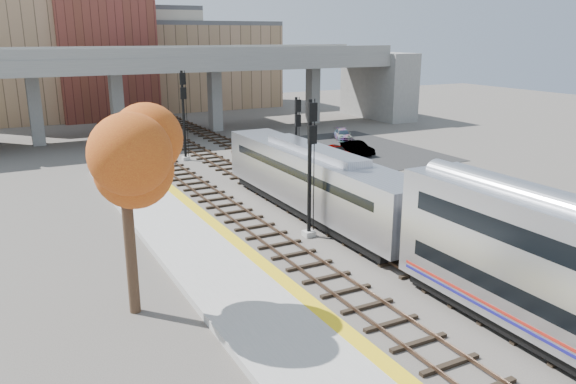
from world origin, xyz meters
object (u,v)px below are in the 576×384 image
car_b (357,148)px  tree (122,151)px  signal_mast_mid (296,146)px  signal_mast_far (184,115)px  car_c (343,135)px  locomotive (314,180)px  signal_mast_near (310,169)px  car_a (337,151)px

car_b → tree: bearing=-145.5°
signal_mast_mid → car_b: 13.45m
signal_mast_far → car_c: 18.10m
locomotive → tree: 15.29m
locomotive → signal_mast_near: 4.07m
signal_mast_far → car_b: bearing=-19.3°
signal_mast_mid → tree: 20.12m
car_b → car_c: (2.91, 6.94, -0.06)m
signal_mast_near → tree: size_ratio=0.85×
signal_mast_near → tree: 11.73m
locomotive → signal_mast_far: size_ratio=2.44×
tree → car_b: bearing=39.8°
locomotive → car_a: locomotive is taller
signal_mast_mid → car_b: size_ratio=1.79×
locomotive → car_a: bearing=52.8°
car_c → car_b: bearing=-89.7°
locomotive → signal_mast_far: 19.08m
signal_mast_near → car_c: signal_mast_near is taller
car_a → signal_mast_near: bearing=-130.6°
signal_mast_mid → car_b: signal_mast_mid is taller
locomotive → car_c: bearing=53.0°
signal_mast_near → car_a: bearing=53.4°
signal_mast_near → car_b: bearing=48.7°
signal_mast_near → signal_mast_mid: signal_mast_near is taller
car_b → car_c: bearing=62.0°
car_b → car_c: size_ratio=0.98×
locomotive → car_b: locomotive is taller
signal_mast_far → car_a: size_ratio=2.36×
signal_mast_far → tree: (-10.57, -26.29, 2.59)m
signal_mast_near → car_c: size_ratio=2.01×
signal_mast_far → locomotive: bearing=-83.7°
signal_mast_mid → signal_mast_far: signal_mast_far is taller
signal_mast_near → signal_mast_far: signal_mast_far is taller
car_c → locomotive: bearing=-104.0°
signal_mast_far → tree: size_ratio=0.88×
signal_mast_far → car_c: (17.68, 1.77, -3.42)m
signal_mast_near → signal_mast_far: (-0.00, 22.00, 0.17)m
locomotive → tree: (-12.67, -7.41, 4.32)m
signal_mast_far → tree: 28.46m
tree → car_c: (28.25, 28.06, -6.01)m
tree → car_c: tree is taller
locomotive → signal_mast_far: bearing=96.3°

